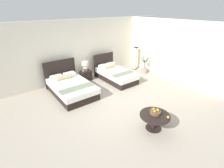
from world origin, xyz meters
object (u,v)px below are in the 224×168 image
object	(u,v)px
loose_apple	(168,117)
floor_lamp_corner	(135,58)
bed_near_window	(71,87)
fruit_bowl	(155,112)
nightstand	(86,75)
table_lamp	(85,65)
potted_palm	(144,68)
coffee_table	(155,118)
vase	(83,70)
bed_near_corner	(115,74)

from	to	relation	value
loose_apple	floor_lamp_corner	size ratio (longest dim) A/B	0.06
bed_near_window	fruit_bowl	size ratio (longest dim) A/B	6.80
nightstand	floor_lamp_corner	bearing A→B (deg)	-6.29
table_lamp	bed_near_window	bearing A→B (deg)	-144.13
nightstand	potted_palm	world-z (taller)	potted_palm
coffee_table	floor_lamp_corner	xyz separation A→B (m)	(3.19, 3.96, 0.27)
table_lamp	coffee_table	xyz separation A→B (m)	(-0.23, -4.31, -0.39)
loose_apple	potted_palm	world-z (taller)	potted_palm
bed_near_window	vase	size ratio (longest dim) A/B	13.42
vase	bed_near_corner	bearing A→B (deg)	-32.31
nightstand	coffee_table	bearing A→B (deg)	-93.07
table_lamp	fruit_bowl	xyz separation A→B (m)	(-0.18, -4.27, -0.21)
bed_near_corner	nightstand	world-z (taller)	bed_near_corner
bed_near_corner	potted_palm	distance (m)	1.82
bed_near_corner	floor_lamp_corner	distance (m)	1.94
bed_near_window	potted_palm	distance (m)	4.11
vase	loose_apple	distance (m)	4.57
bed_near_corner	vase	size ratio (longest dim) A/B	12.85
loose_apple	floor_lamp_corner	world-z (taller)	floor_lamp_corner
nightstand	table_lamp	bearing A→B (deg)	90.00
bed_near_window	bed_near_corner	bearing A→B (deg)	-0.09
bed_near_window	bed_near_corner	distance (m)	2.30
nightstand	fruit_bowl	world-z (taller)	fruit_bowl
table_lamp	coffee_table	bearing A→B (deg)	-93.06
fruit_bowl	potted_palm	bearing A→B (deg)	45.77
floor_lamp_corner	potted_palm	distance (m)	0.83
bed_near_corner	fruit_bowl	size ratio (longest dim) A/B	6.51
coffee_table	floor_lamp_corner	bearing A→B (deg)	51.12
vase	floor_lamp_corner	world-z (taller)	floor_lamp_corner
coffee_table	loose_apple	bearing A→B (deg)	-64.55
nightstand	fruit_bowl	size ratio (longest dim) A/B	1.45
vase	fruit_bowl	distance (m)	4.21
table_lamp	fruit_bowl	world-z (taller)	table_lamp
bed_near_window	vase	world-z (taller)	bed_near_window
table_lamp	loose_apple	size ratio (longest dim) A/B	5.92
table_lamp	vase	xyz separation A→B (m)	(-0.14, -0.06, -0.19)
table_lamp	floor_lamp_corner	xyz separation A→B (m)	(2.96, -0.35, -0.12)
nightstand	coffee_table	distance (m)	4.29
nightstand	fruit_bowl	distance (m)	4.26
bed_near_window	fruit_bowl	xyz separation A→B (m)	(1.00, -3.41, 0.25)
loose_apple	potted_palm	distance (m)	4.65
bed_near_corner	potted_palm	xyz separation A→B (m)	(1.81, -0.23, -0.03)
nightstand	coffee_table	size ratio (longest dim) A/B	0.55
bed_near_corner	vase	xyz separation A→B (m)	(-1.26, 0.80, 0.27)
vase	coffee_table	xyz separation A→B (m)	(-0.09, -4.25, -0.19)
coffee_table	fruit_bowl	size ratio (longest dim) A/B	2.66
bed_near_window	nightstand	distance (m)	1.44
nightstand	table_lamp	world-z (taller)	table_lamp
table_lamp	vase	bearing A→B (deg)	-156.69
nightstand	loose_apple	xyz separation A→B (m)	(-0.08, -4.61, 0.28)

